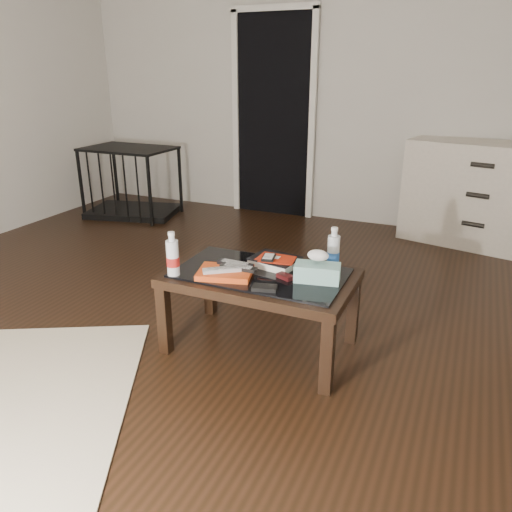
{
  "coord_description": "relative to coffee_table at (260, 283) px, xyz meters",
  "views": [
    {
      "loc": [
        1.56,
        -2.44,
        1.5
      ],
      "look_at": [
        0.56,
        -0.17,
        0.55
      ],
      "focal_mm": 35.0,
      "sensor_mm": 36.0,
      "label": 1
    }
  ],
  "objects": [
    {
      "name": "doorway",
      "position": [
        -0.99,
        2.64,
        0.63
      ],
      "size": [
        0.9,
        0.08,
        2.07
      ],
      "color": "black",
      "rests_on": "ground"
    },
    {
      "name": "dresser",
      "position": [
        1.03,
        2.4,
        0.05
      ],
      "size": [
        1.28,
        0.75,
        0.9
      ],
      "rotation": [
        0.0,
        0.0,
        -0.22
      ],
      "color": "beige",
      "rests_on": "ground"
    },
    {
      "name": "remote_black_back",
      "position": [
        -0.13,
        -0.04,
        0.11
      ],
      "size": [
        0.2,
        0.06,
        0.02
      ],
      "primitive_type": "cube",
      "rotation": [
        0.0,
        0.0,
        -0.04
      ],
      "color": "black",
      "rests_on": "magazines"
    },
    {
      "name": "remote_black_front",
      "position": [
        -0.09,
        -0.08,
        0.11
      ],
      "size": [
        0.2,
        0.05,
        0.02
      ],
      "primitive_type": "cube",
      "rotation": [
        0.0,
        0.0,
        0.01
      ],
      "color": "black",
      "rests_on": "magazines"
    },
    {
      "name": "flip_phone",
      "position": [
        0.15,
        -0.03,
        0.08
      ],
      "size": [
        0.1,
        0.08,
        0.02
      ],
      "primitive_type": "cube",
      "rotation": [
        0.0,
        0.0,
        -0.42
      ],
      "color": "black",
      "rests_on": "coffee_table"
    },
    {
      "name": "textbook",
      "position": [
        0.04,
        0.12,
        0.09
      ],
      "size": [
        0.28,
        0.24,
        0.05
      ],
      "primitive_type": "cube",
      "rotation": [
        0.0,
        0.0,
        -0.17
      ],
      "color": "black",
      "rests_on": "coffee_table"
    },
    {
      "name": "coffee_table",
      "position": [
        0.0,
        0.0,
        0.0
      ],
      "size": [
        1.0,
        0.6,
        0.46
      ],
      "color": "black",
      "rests_on": "ground"
    },
    {
      "name": "ground",
      "position": [
        -0.59,
        0.17,
        -0.4
      ],
      "size": [
        5.0,
        5.0,
        0.0
      ],
      "primitive_type": "plane",
      "color": "black",
      "rests_on": "ground"
    },
    {
      "name": "water_bottle_left",
      "position": [
        -0.41,
        -0.22,
        0.18
      ],
      "size": [
        0.08,
        0.08,
        0.24
      ],
      "primitive_type": "cylinder",
      "rotation": [
        0.0,
        0.0,
        0.28
      ],
      "color": "silver",
      "rests_on": "coffee_table"
    },
    {
      "name": "tissue_box",
      "position": [
        0.31,
        0.01,
        0.11
      ],
      "size": [
        0.25,
        0.16,
        0.09
      ],
      "primitive_type": "cube",
      "rotation": [
        0.0,
        0.0,
        0.19
      ],
      "color": "teal",
      "rests_on": "coffee_table"
    },
    {
      "name": "room_shell",
      "position": [
        -0.59,
        0.17,
        1.22
      ],
      "size": [
        5.0,
        5.0,
        5.0
      ],
      "color": "beige",
      "rests_on": "ground"
    },
    {
      "name": "magazines",
      "position": [
        -0.15,
        -0.12,
        0.08
      ],
      "size": [
        0.32,
        0.27,
        0.03
      ],
      "primitive_type": "cube",
      "rotation": [
        0.0,
        0.0,
        0.25
      ],
      "color": "#CA4113",
      "rests_on": "coffee_table"
    },
    {
      "name": "water_bottle_right",
      "position": [
        0.34,
        0.19,
        0.18
      ],
      "size": [
        0.07,
        0.07,
        0.24
      ],
      "primitive_type": "cylinder",
      "rotation": [
        0.0,
        0.0,
        -0.01
      ],
      "color": "silver",
      "rests_on": "coffee_table"
    },
    {
      "name": "remote_silver",
      "position": [
        -0.16,
        -0.14,
        0.11
      ],
      "size": [
        0.19,
        0.16,
        0.02
      ],
      "primitive_type": "cube",
      "rotation": [
        0.0,
        0.0,
        0.62
      ],
      "color": "#A3A4A8",
      "rests_on": "magazines"
    },
    {
      "name": "pet_crate",
      "position": [
        -2.33,
        1.96,
        -0.17
      ],
      "size": [
        1.02,
        0.8,
        0.71
      ],
      "rotation": [
        0.0,
        0.0,
        0.24
      ],
      "color": "black",
      "rests_on": "ground"
    },
    {
      "name": "ipod",
      "position": [
        0.02,
        0.08,
        0.12
      ],
      "size": [
        0.08,
        0.11,
        0.02
      ],
      "primitive_type": "cube",
      "rotation": [
        0.0,
        0.0,
        0.2
      ],
      "color": "black",
      "rests_on": "dvd_mailers"
    },
    {
      "name": "wallet",
      "position": [
        0.11,
        -0.2,
        0.07
      ],
      "size": [
        0.13,
        0.1,
        0.02
      ],
      "primitive_type": "cube",
      "rotation": [
        0.0,
        0.0,
        0.24
      ],
      "color": "black",
      "rests_on": "coffee_table"
    },
    {
      "name": "dvd_mailers",
      "position": [
        0.04,
        0.11,
        0.11
      ],
      "size": [
        0.19,
        0.14,
        0.01
      ],
      "primitive_type": "cube",
      "rotation": [
        0.0,
        0.0,
        -0.02
      ],
      "color": "#AA200B",
      "rests_on": "textbook"
    }
  ]
}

